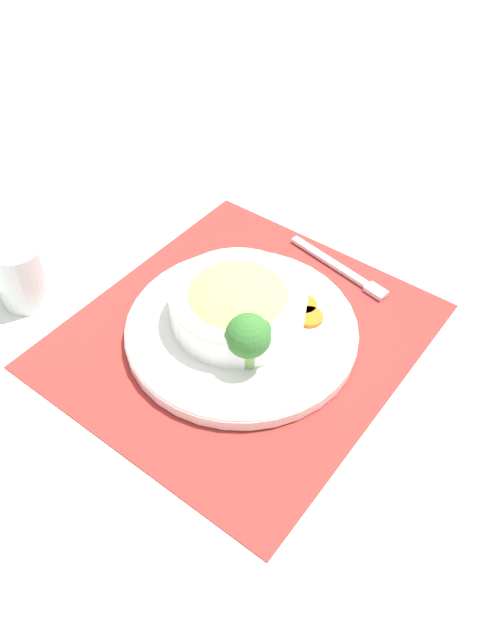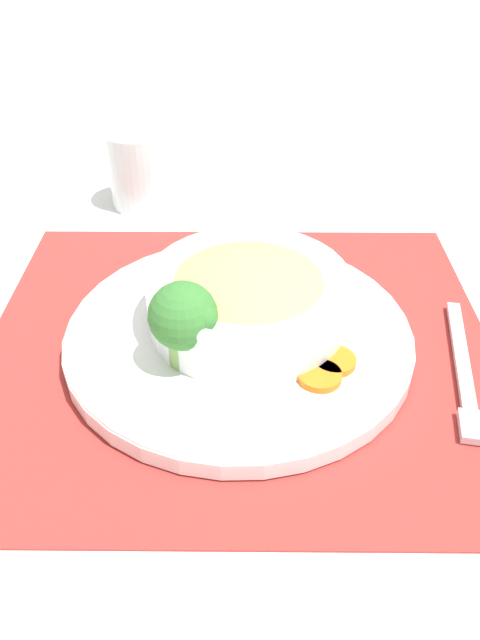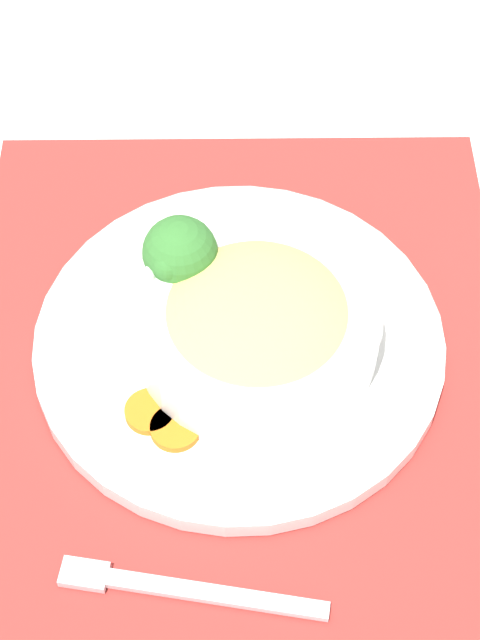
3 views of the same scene
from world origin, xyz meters
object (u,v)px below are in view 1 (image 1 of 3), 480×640
at_px(bowl, 238,302).
at_px(water_glass, 23,276).
at_px(broccoli_floret, 248,337).
at_px(fork, 347,272).

bearing_deg(bowl, water_glass, -59.76).
distance_m(bowl, broccoli_floret, 0.08).
relative_size(water_glass, fork, 0.52).
height_order(broccoli_floret, water_glass, broccoli_floret).
distance_m(water_glass, fork, 0.47).
height_order(water_glass, fork, water_glass).
distance_m(broccoli_floret, water_glass, 0.35).
bearing_deg(fork, water_glass, -36.94).
relative_size(broccoli_floret, water_glass, 0.81).
bearing_deg(broccoli_floret, bowl, -128.66).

